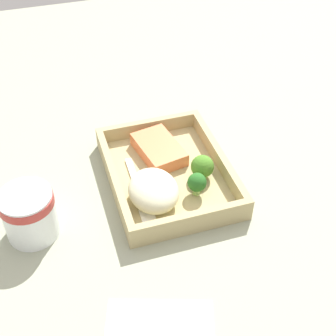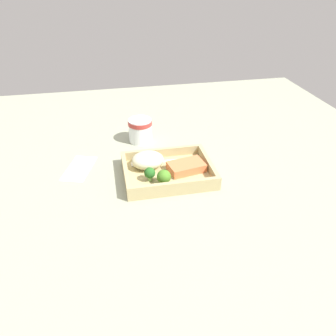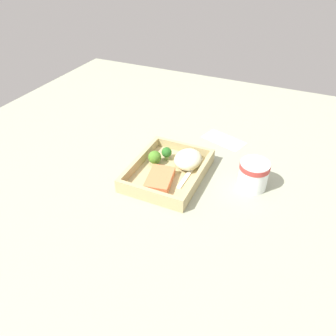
{
  "view_description": "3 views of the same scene",
  "coord_description": "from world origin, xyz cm",
  "views": [
    {
      "loc": [
        55.99,
        -17.56,
        56.2
      ],
      "look_at": [
        0.0,
        0.0,
        2.7
      ],
      "focal_mm": 50.0,
      "sensor_mm": 36.0,
      "label": 1
    },
    {
      "loc": [
        15.79,
        78.26,
        54.01
      ],
      "look_at": [
        0.0,
        0.0,
        2.7
      ],
      "focal_mm": 35.0,
      "sensor_mm": 36.0,
      "label": 2
    },
    {
      "loc": [
        -68.93,
        -31.22,
        58.58
      ],
      "look_at": [
        0.0,
        0.0,
        2.7
      ],
      "focal_mm": 35.0,
      "sensor_mm": 36.0,
      "label": 3
    }
  ],
  "objects": [
    {
      "name": "salmon_fillet",
      "position": [
        -5.49,
        0.18,
        2.43
      ],
      "size": [
        11.38,
        8.35,
        2.46
      ],
      "primitive_type": "cube",
      "rotation": [
        0.0,
        0.0,
        0.19
      ],
      "color": "#E97848",
      "rests_on": "takeout_tray"
    },
    {
      "name": "broccoli_floret_1",
      "position": [
        2.24,
        5.36,
        3.46
      ],
      "size": [
        3.93,
        3.93,
        4.31
      ],
      "color": "#809F58",
      "rests_on": "takeout_tray"
    },
    {
      "name": "tray_rim",
      "position": [
        0.0,
        0.0,
        2.63
      ],
      "size": [
        25.61,
        19.87,
        2.85
      ],
      "color": "tan",
      "rests_on": "takeout_tray"
    },
    {
      "name": "paper_cup",
      "position": [
        5.03,
        -23.29,
        4.53
      ],
      "size": [
        8.19,
        8.19,
        8.12
      ],
      "color": "white",
      "rests_on": "ground_plane"
    },
    {
      "name": "takeout_tray",
      "position": [
        0.0,
        0.0,
        0.6
      ],
      "size": [
        25.61,
        19.87,
        1.2
      ],
      "primitive_type": "cube",
      "color": "tan",
      "rests_on": "ground_plane"
    },
    {
      "name": "receipt_slip",
      "position": [
        25.74,
        -9.21,
        0.12
      ],
      "size": [
        11.11,
        15.6,
        0.24
      ],
      "primitive_type": "cube",
      "rotation": [
        0.0,
        0.0,
        -0.32
      ],
      "color": "white",
      "rests_on": "ground_plane"
    },
    {
      "name": "ground_plane",
      "position": [
        0.0,
        0.0,
        -1.0
      ],
      "size": [
        160.0,
        160.0,
        2.0
      ],
      "primitive_type": "cube",
      "color": "#969C83"
    },
    {
      "name": "fork",
      "position": [
        3.35,
        -5.86,
        1.42
      ],
      "size": [
        15.83,
        2.27,
        0.44
      ],
      "color": "white",
      "rests_on": "takeout_tray"
    },
    {
      "name": "broccoli_floret_2",
      "position": [
        5.8,
        3.09,
        3.65
      ],
      "size": [
        3.13,
        3.13,
        4.14
      ],
      "color": "#81AC5D",
      "rests_on": "takeout_tray"
    },
    {
      "name": "mashed_potatoes",
      "position": [
        5.31,
        -4.07,
        3.59
      ],
      "size": [
        9.6,
        7.98,
        4.77
      ],
      "primitive_type": "ellipsoid",
      "color": "beige",
      "rests_on": "takeout_tray"
    }
  ]
}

